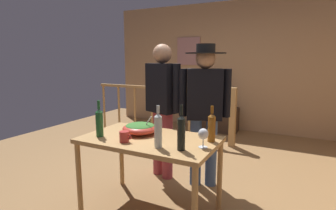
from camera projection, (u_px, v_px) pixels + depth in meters
ground_plane at (180, 180)px, 3.31m from camera, size 7.23×7.23×0.00m
back_wall at (236, 67)px, 5.52m from camera, size 5.56×0.10×2.63m
framed_picture at (189, 51)px, 5.88m from camera, size 0.53×0.03×0.60m
stair_railing at (180, 107)px, 4.93m from camera, size 2.87×0.10×1.01m
tv_console at (215, 119)px, 5.54m from camera, size 0.90×0.40×0.50m
flat_screen_tv at (216, 96)px, 5.43m from camera, size 0.50×0.12×0.41m
serving_table at (150, 146)px, 2.54m from camera, size 1.27×0.75×0.75m
salad_bowl at (140, 128)px, 2.65m from camera, size 0.35×0.35×0.19m
wine_glass at (203, 135)px, 2.23m from camera, size 0.09×0.09×0.17m
wine_bottle_green at (99, 122)px, 2.55m from camera, size 0.07×0.07×0.35m
wine_bottle_amber at (212, 127)px, 2.39m from camera, size 0.07×0.07×0.33m
wine_bottle_clear at (158, 130)px, 2.22m from camera, size 0.07×0.07×0.36m
wine_bottle_dark at (181, 132)px, 2.16m from camera, size 0.07×0.07×0.38m
mug_red at (124, 137)px, 2.39m from camera, size 0.12×0.09×0.10m
person_standing_left at (162, 100)px, 3.27m from camera, size 0.55×0.35×1.66m
person_standing_right at (205, 103)px, 3.03m from camera, size 0.55×0.45×1.64m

